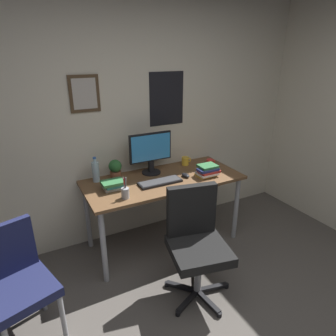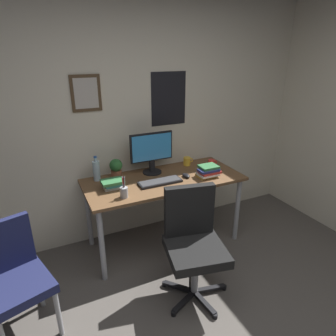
{
  "view_description": "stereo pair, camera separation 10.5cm",
  "coord_description": "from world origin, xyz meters",
  "px_view_note": "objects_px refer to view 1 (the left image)",
  "views": [
    {
      "loc": [
        -1.01,
        -0.73,
        1.96
      ],
      "look_at": [
        0.22,
        1.62,
        0.91
      ],
      "focal_mm": 31.52,
      "sensor_mm": 36.0,
      "label": 1
    },
    {
      "loc": [
        -0.92,
        -0.78,
        1.96
      ],
      "look_at": [
        0.22,
        1.62,
        0.91
      ],
      "focal_mm": 31.52,
      "sensor_mm": 36.0,
      "label": 2
    }
  ],
  "objects_px": {
    "side_chair": "(16,279)",
    "monitor": "(151,151)",
    "potted_plant": "(115,168)",
    "book_stack_right": "(207,171)",
    "office_chair": "(196,238)",
    "keyboard": "(160,182)",
    "pen_cup": "(125,193)",
    "book_stack_left": "(113,185)",
    "computer_mouse": "(186,175)",
    "water_bottle": "(96,171)",
    "coffee_mug_far": "(185,161)",
    "coffee_mug_near": "(210,163)"
  },
  "relations": [
    {
      "from": "book_stack_right",
      "to": "potted_plant",
      "type": "bearing_deg",
      "value": 155.03
    },
    {
      "from": "side_chair",
      "to": "keyboard",
      "type": "xyz_separation_m",
      "value": [
        1.34,
        0.45,
        0.27
      ]
    },
    {
      "from": "water_bottle",
      "to": "coffee_mug_near",
      "type": "height_order",
      "value": "water_bottle"
    },
    {
      "from": "keyboard",
      "to": "book_stack_left",
      "type": "height_order",
      "value": "book_stack_left"
    },
    {
      "from": "keyboard",
      "to": "book_stack_left",
      "type": "relative_size",
      "value": 2.1
    },
    {
      "from": "potted_plant",
      "to": "book_stack_left",
      "type": "relative_size",
      "value": 0.95
    },
    {
      "from": "book_stack_right",
      "to": "book_stack_left",
      "type": "bearing_deg",
      "value": 170.72
    },
    {
      "from": "keyboard",
      "to": "book_stack_right",
      "type": "relative_size",
      "value": 1.89
    },
    {
      "from": "pen_cup",
      "to": "keyboard",
      "type": "bearing_deg",
      "value": 18.79
    },
    {
      "from": "office_chair",
      "to": "potted_plant",
      "type": "xyz_separation_m",
      "value": [
        -0.35,
        0.98,
        0.34
      ]
    },
    {
      "from": "potted_plant",
      "to": "book_stack_right",
      "type": "relative_size",
      "value": 0.86
    },
    {
      "from": "monitor",
      "to": "computer_mouse",
      "type": "xyz_separation_m",
      "value": [
        0.27,
        -0.26,
        -0.22
      ]
    },
    {
      "from": "computer_mouse",
      "to": "book_stack_right",
      "type": "bearing_deg",
      "value": -23.42
    },
    {
      "from": "side_chair",
      "to": "coffee_mug_far",
      "type": "height_order",
      "value": "side_chair"
    },
    {
      "from": "monitor",
      "to": "keyboard",
      "type": "bearing_deg",
      "value": -96.46
    },
    {
      "from": "pen_cup",
      "to": "book_stack_right",
      "type": "distance_m",
      "value": 0.92
    },
    {
      "from": "office_chair",
      "to": "coffee_mug_far",
      "type": "height_order",
      "value": "office_chair"
    },
    {
      "from": "office_chair",
      "to": "water_bottle",
      "type": "height_order",
      "value": "water_bottle"
    },
    {
      "from": "potted_plant",
      "to": "book_stack_left",
      "type": "xyz_separation_m",
      "value": [
        -0.1,
        -0.24,
        -0.06
      ]
    },
    {
      "from": "water_bottle",
      "to": "coffee_mug_near",
      "type": "distance_m",
      "value": 1.24
    },
    {
      "from": "book_stack_left",
      "to": "computer_mouse",
      "type": "bearing_deg",
      "value": -5.07
    },
    {
      "from": "keyboard",
      "to": "book_stack_right",
      "type": "xyz_separation_m",
      "value": [
        0.51,
        -0.07,
        0.05
      ]
    },
    {
      "from": "office_chair",
      "to": "monitor",
      "type": "height_order",
      "value": "monitor"
    },
    {
      "from": "monitor",
      "to": "coffee_mug_near",
      "type": "bearing_deg",
      "value": -11.79
    },
    {
      "from": "keyboard",
      "to": "pen_cup",
      "type": "relative_size",
      "value": 2.15
    },
    {
      "from": "keyboard",
      "to": "pen_cup",
      "type": "bearing_deg",
      "value": -161.21
    },
    {
      "from": "water_bottle",
      "to": "book_stack_left",
      "type": "distance_m",
      "value": 0.27
    },
    {
      "from": "computer_mouse",
      "to": "side_chair",
      "type": "bearing_deg",
      "value": -163.99
    },
    {
      "from": "side_chair",
      "to": "book_stack_right",
      "type": "height_order",
      "value": "book_stack_right"
    },
    {
      "from": "monitor",
      "to": "keyboard",
      "type": "relative_size",
      "value": 1.07
    },
    {
      "from": "computer_mouse",
      "to": "potted_plant",
      "type": "relative_size",
      "value": 0.56
    },
    {
      "from": "coffee_mug_near",
      "to": "book_stack_right",
      "type": "distance_m",
      "value": 0.28
    },
    {
      "from": "computer_mouse",
      "to": "pen_cup",
      "type": "distance_m",
      "value": 0.73
    },
    {
      "from": "potted_plant",
      "to": "book_stack_right",
      "type": "bearing_deg",
      "value": -24.97
    },
    {
      "from": "side_chair",
      "to": "pen_cup",
      "type": "bearing_deg",
      "value": 18.53
    },
    {
      "from": "water_bottle",
      "to": "potted_plant",
      "type": "distance_m",
      "value": 0.2
    },
    {
      "from": "side_chair",
      "to": "book_stack_left",
      "type": "bearing_deg",
      "value": 31.11
    },
    {
      "from": "side_chair",
      "to": "monitor",
      "type": "height_order",
      "value": "monitor"
    },
    {
      "from": "pen_cup",
      "to": "book_stack_right",
      "type": "height_order",
      "value": "pen_cup"
    },
    {
      "from": "computer_mouse",
      "to": "coffee_mug_far",
      "type": "relative_size",
      "value": 0.93
    },
    {
      "from": "office_chair",
      "to": "keyboard",
      "type": "height_order",
      "value": "office_chair"
    },
    {
      "from": "book_stack_left",
      "to": "water_bottle",
      "type": "bearing_deg",
      "value": 110.11
    },
    {
      "from": "water_bottle",
      "to": "book_stack_left",
      "type": "bearing_deg",
      "value": -69.89
    },
    {
      "from": "office_chair",
      "to": "book_stack_right",
      "type": "xyz_separation_m",
      "value": [
        0.5,
        0.58,
        0.29
      ]
    },
    {
      "from": "potted_plant",
      "to": "book_stack_right",
      "type": "height_order",
      "value": "potted_plant"
    },
    {
      "from": "keyboard",
      "to": "pen_cup",
      "type": "height_order",
      "value": "pen_cup"
    },
    {
      "from": "book_stack_right",
      "to": "side_chair",
      "type": "bearing_deg",
      "value": -168.36
    },
    {
      "from": "keyboard",
      "to": "computer_mouse",
      "type": "relative_size",
      "value": 3.91
    },
    {
      "from": "side_chair",
      "to": "monitor",
      "type": "xyz_separation_m",
      "value": [
        1.37,
        0.73,
        0.5
      ]
    },
    {
      "from": "monitor",
      "to": "coffee_mug_near",
      "type": "xyz_separation_m",
      "value": [
        0.66,
        -0.14,
        -0.2
      ]
    }
  ]
}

